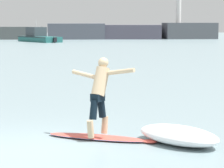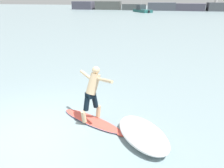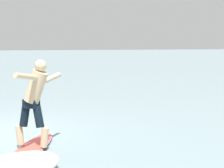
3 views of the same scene
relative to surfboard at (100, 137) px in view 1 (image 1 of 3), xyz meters
The scene contains 6 objects.
ground_plane 1.74m from the surfboard, 148.24° to the right, with size 200.00×200.00×0.00m, color gray.
rock_jetty_breakwater 61.23m from the surfboard, 93.78° to the left, with size 45.55×4.85×6.07m.
surfboard is the anchor object (origin of this frame).
surfer 0.98m from the surfboard, 81.38° to the left, with size 1.29×1.00×1.61m.
fishing_boat_near_jetty 52.08m from the surfboard, 95.58° to the left, with size 5.47×6.96×2.61m.
wave_foam_at_tail 1.64m from the surfboard, 17.77° to the right, with size 1.95×2.10×0.35m.
Camera 1 is at (1.04, -9.83, 2.44)m, focal length 85.00 mm.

